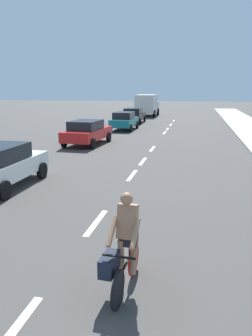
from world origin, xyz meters
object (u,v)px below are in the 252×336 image
cyclist (123,248)px  parked_car_red (87,132)px  delivery_truck (147,105)px  parked_car_teal (124,120)px  parked_car_white (2,165)px  parked_car_black (134,115)px

cyclist → parked_car_red: bearing=-65.8°
delivery_truck → parked_car_red: bearing=-90.6°
cyclist → parked_car_teal: bearing=-74.4°
parked_car_white → parked_car_black: (0.31, 24.05, 0.00)m
parked_car_red → parked_car_black: 14.33m
parked_car_white → parked_car_black: bearing=89.2°
parked_car_red → parked_car_teal: same height
parked_car_black → delivery_truck: (0.03, 9.56, 0.66)m
parked_car_teal → delivery_truck: delivery_truck is taller
parked_car_black → parked_car_white: bearing=-91.1°
parked_car_teal → parked_car_black: size_ratio=0.94×
parked_car_teal → parked_car_black: bearing=93.7°
parked_car_white → parked_car_teal: bearing=88.0°
parked_car_white → parked_car_red: size_ratio=0.88×
parked_car_white → delivery_truck: (0.33, 33.60, 0.67)m
cyclist → parked_car_black: bearing=-76.2°
parked_car_red → delivery_truck: (0.37, 23.89, 0.66)m
cyclist → parked_car_teal: cyclist is taller
parked_car_teal → parked_car_black: same height
cyclist → parked_car_red: size_ratio=0.40×
parked_car_red → parked_car_black: bearing=92.1°
parked_car_white → delivery_truck: delivery_truck is taller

